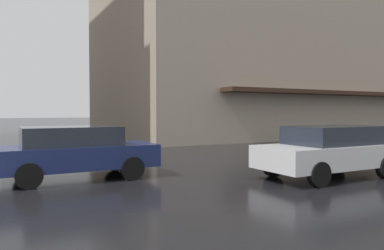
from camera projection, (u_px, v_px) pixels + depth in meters
name	position (u px, v px, depth m)	size (l,w,h in m)	color
car_white	(330.00, 150.00, 10.07)	(1.85, 4.10, 1.41)	silver
car_navy	(76.00, 151.00, 9.80)	(1.85, 4.10, 1.41)	navy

